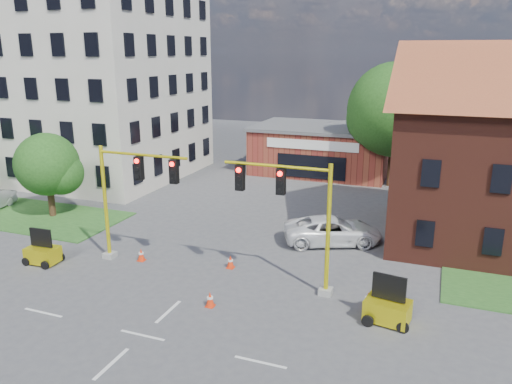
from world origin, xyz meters
TOP-DOWN VIEW (x-y plane):
  - ground at (0.00, 0.00)m, footprint 120.00×120.00m
  - lane_markings at (0.00, -3.00)m, footprint 60.00×36.00m
  - office_block at (-20.00, 21.90)m, footprint 18.40×15.40m
  - brick_shop at (0.00, 29.98)m, footprint 12.40×8.40m
  - tree_large at (6.89, 27.08)m, footprint 7.99×7.61m
  - tree_nw_front at (-13.79, 10.58)m, footprint 4.39×4.18m
  - signal_mast_west at (-4.36, 6.00)m, footprint 5.30×0.60m
  - signal_mast_east at (4.36, 6.00)m, footprint 5.30×0.60m
  - trailer_west at (-8.82, 4.12)m, footprint 1.70×1.19m
  - trailer_east at (8.94, 4.49)m, footprint 1.95×1.46m
  - cone_a at (-4.16, 6.27)m, footprint 0.40×0.40m
  - cone_b at (0.70, 7.12)m, footprint 0.40×0.40m
  - cone_c at (1.49, 3.07)m, footprint 0.40×0.40m
  - cone_d at (8.00, 5.53)m, footprint 0.40×0.40m
  - pickup_white at (4.87, 12.44)m, footprint 6.23×4.62m

SIDE VIEW (x-z plane):
  - ground at x=0.00m, z-range 0.00..0.00m
  - lane_markings at x=0.00m, z-range 0.00..0.01m
  - cone_a at x=-4.16m, z-range -0.01..0.69m
  - cone_b at x=0.70m, z-range -0.01..0.69m
  - cone_c at x=1.49m, z-range -0.01..0.69m
  - cone_d at x=8.00m, z-range -0.01..0.69m
  - trailer_west at x=-8.82m, z-range -0.35..1.51m
  - trailer_east at x=8.94m, z-range -0.38..1.65m
  - pickup_white at x=4.87m, z-range 0.00..1.57m
  - brick_shop at x=0.00m, z-range 0.01..4.31m
  - tree_nw_front at x=-13.79m, z-range 0.61..6.34m
  - signal_mast_west at x=-4.36m, z-range 0.82..7.02m
  - signal_mast_east at x=4.36m, z-range 0.82..7.02m
  - tree_large at x=6.89m, z-range 0.99..11.12m
  - office_block at x=-20.00m, z-range 0.01..20.61m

